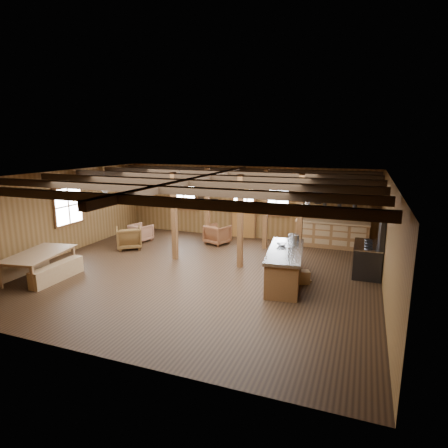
{
  "coord_description": "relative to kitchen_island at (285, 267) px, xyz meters",
  "views": [
    {
      "loc": [
        4.36,
        -9.3,
        3.75
      ],
      "look_at": [
        0.56,
        0.8,
        1.34
      ],
      "focal_mm": 30.0,
      "sensor_mm": 36.0,
      "label": 1
    }
  ],
  "objects": [
    {
      "name": "room",
      "position": [
        -2.54,
        -0.13,
        0.92
      ],
      "size": [
        10.04,
        9.04,
        2.84
      ],
      "color": "black",
      "rests_on": "ground"
    },
    {
      "name": "ceiling_joists",
      "position": [
        -2.54,
        0.05,
        2.2
      ],
      "size": [
        9.8,
        8.82,
        0.18
      ],
      "color": "black",
      "rests_on": "ceiling"
    },
    {
      "name": "timber_posts",
      "position": [
        -2.02,
        1.95,
        0.92
      ],
      "size": [
        3.95,
        2.35,
        2.8
      ],
      "color": "#4F3116",
      "rests_on": "floor"
    },
    {
      "name": "back_door",
      "position": [
        -2.54,
        4.32,
        0.4
      ],
      "size": [
        1.02,
        0.08,
        2.15
      ],
      "color": "brown",
      "rests_on": "floor"
    },
    {
      "name": "window_back_left",
      "position": [
        -5.14,
        4.33,
        1.12
      ],
      "size": [
        1.32,
        0.06,
        1.32
      ],
      "color": "white",
      "rests_on": "wall_back"
    },
    {
      "name": "window_back_right",
      "position": [
        -1.24,
        4.33,
        1.12
      ],
      "size": [
        1.02,
        0.06,
        1.32
      ],
      "color": "white",
      "rests_on": "wall_back"
    },
    {
      "name": "window_left",
      "position": [
        -7.5,
        0.37,
        1.12
      ],
      "size": [
        0.14,
        1.24,
        1.32
      ],
      "color": "white",
      "rests_on": "wall_back"
    },
    {
      "name": "notice_boards",
      "position": [
        -4.04,
        4.33,
        1.16
      ],
      "size": [
        1.08,
        0.03,
        0.9
      ],
      "color": "beige",
      "rests_on": "wall_back"
    },
    {
      "name": "back_counter",
      "position": [
        0.86,
        4.08,
        0.12
      ],
      "size": [
        2.55,
        0.6,
        2.45
      ],
      "color": "brown",
      "rests_on": "floor"
    },
    {
      "name": "pendant_lamps",
      "position": [
        -4.79,
        0.87,
        1.77
      ],
      "size": [
        1.86,
        2.36,
        0.66
      ],
      "color": "#2A2A2D",
      "rests_on": "ceiling"
    },
    {
      "name": "pot_rack",
      "position": [
        0.61,
        0.24,
        1.81
      ],
      "size": [
        0.38,
        3.0,
        0.43
      ],
      "color": "#2A2A2D",
      "rests_on": "ceiling"
    },
    {
      "name": "kitchen_island",
      "position": [
        0.0,
        0.0,
        0.0
      ],
      "size": [
        1.18,
        2.59,
        1.2
      ],
      "rotation": [
        0.0,
        0.0,
        0.12
      ],
      "color": "brown",
      "rests_on": "floor"
    },
    {
      "name": "step_stool",
      "position": [
        0.46,
        0.2,
        -0.31
      ],
      "size": [
        0.47,
        0.41,
        0.34
      ],
      "primitive_type": "cube",
      "rotation": [
        0.0,
        0.0,
        0.42
      ],
      "color": "olive",
      "rests_on": "floor"
    },
    {
      "name": "commercial_range",
      "position": [
        2.11,
        1.6,
        0.13
      ],
      "size": [
        0.78,
        1.49,
        1.84
      ],
      "color": "#2A2A2D",
      "rests_on": "floor"
    },
    {
      "name": "dining_table",
      "position": [
        -6.44,
        -1.95,
        -0.12
      ],
      "size": [
        1.47,
        2.2,
        0.71
      ],
      "primitive_type": "imported",
      "rotation": [
        0.0,
        0.0,
        1.75
      ],
      "color": "olive",
      "rests_on": "floor"
    },
    {
      "name": "bench_wall",
      "position": [
        -7.19,
        -1.95,
        -0.24
      ],
      "size": [
        0.32,
        1.7,
        0.47
      ],
      "primitive_type": "cube",
      "color": "olive",
      "rests_on": "floor"
    },
    {
      "name": "bench_aisle",
      "position": [
        -5.89,
        -1.95,
        -0.25
      ],
      "size": [
        0.32,
        1.69,
        0.47
      ],
      "primitive_type": "cube",
      "color": "olive",
      "rests_on": "floor"
    },
    {
      "name": "armchair_a",
      "position": [
        -5.86,
        1.38,
        -0.09
      ],
      "size": [
        1.18,
        1.19,
        0.78
      ],
      "primitive_type": "imported",
      "rotation": [
        0.0,
        0.0,
        3.79
      ],
      "color": "brown",
      "rests_on": "floor"
    },
    {
      "name": "armchair_b",
      "position": [
        -3.14,
        3.05,
        -0.12
      ],
      "size": [
        0.99,
        1.0,
        0.72
      ],
      "primitive_type": "imported",
      "rotation": [
        0.0,
        0.0,
        2.79
      ],
      "color": "brown",
      "rests_on": "floor"
    },
    {
      "name": "armchair_c",
      "position": [
        -6.02,
        2.41,
        -0.15
      ],
      "size": [
        0.88,
        0.89,
        0.66
      ],
      "primitive_type": "imported",
      "rotation": [
        0.0,
        0.0,
        2.85
      ],
      "color": "brown",
      "rests_on": "floor"
    },
    {
      "name": "counter_pot",
      "position": [
        0.04,
        0.95,
        0.56
      ],
      "size": [
        0.33,
        0.33,
        0.2
      ],
      "primitive_type": "cylinder",
      "color": "silver",
      "rests_on": "kitchen_island"
    },
    {
      "name": "bowl",
      "position": [
        -0.17,
        0.34,
        0.5
      ],
      "size": [
        0.35,
        0.35,
        0.07
      ],
      "primitive_type": "imported",
      "rotation": [
        0.0,
        0.0,
        0.35
      ],
      "color": "silver",
      "rests_on": "kitchen_island"
    }
  ]
}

